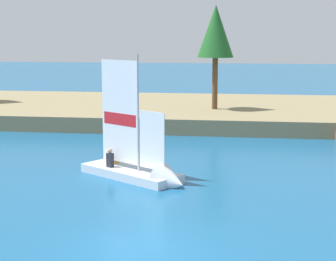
{
  "coord_description": "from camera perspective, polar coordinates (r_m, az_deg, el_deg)",
  "views": [
    {
      "loc": [
        2.76,
        -14.31,
        5.85
      ],
      "look_at": [
        -0.92,
        12.28,
        1.2
      ],
      "focal_mm": 59.62,
      "sensor_mm": 36.0,
      "label": 1
    }
  ],
  "objects": [
    {
      "name": "sailboat",
      "position": [
        22.5,
        -2.14,
        -4.28
      ],
      "size": [
        5.07,
        4.1,
        5.62
      ],
      "rotation": [
        0.0,
        0.0,
        -0.6
      ],
      "color": "silver",
      "rests_on": "ground"
    },
    {
      "name": "ground_plane",
      "position": [
        15.7,
        -2.89,
        -12.06
      ],
      "size": [
        200.0,
        200.0,
        0.0
      ],
      "primitive_type": "plane",
      "color": "#195684"
    },
    {
      "name": "shore_bank",
      "position": [
        39.5,
        3.81,
        1.99
      ],
      "size": [
        80.0,
        14.62,
        0.95
      ],
      "primitive_type": "cube",
      "color": "#897A56",
      "rests_on": "ground"
    },
    {
      "name": "shoreline_tree_midleft",
      "position": [
        36.8,
        4.89,
        9.97
      ],
      "size": [
        2.36,
        2.36,
        6.78
      ],
      "color": "brown",
      "rests_on": "shore_bank"
    }
  ]
}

